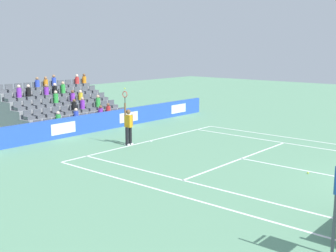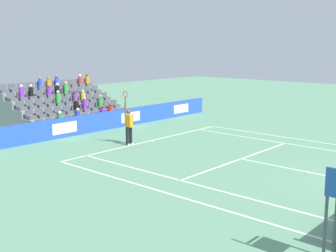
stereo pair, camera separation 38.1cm
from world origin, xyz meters
TOP-DOWN VIEW (x-y plane):
  - line_baseline at (0.00, -11.89)m, footprint 10.97×0.10m
  - line_service at (0.00, -6.40)m, footprint 8.23×0.10m
  - line_centre_service at (0.00, -3.20)m, footprint 0.10×6.40m
  - line_singles_sideline_left at (4.12, -5.95)m, footprint 0.10×11.89m
  - line_singles_sideline_right at (-4.12, -5.95)m, footprint 0.10×11.89m
  - line_doubles_sideline_left at (5.49, -5.95)m, footprint 0.10×11.89m
  - line_doubles_sideline_right at (-5.49, -5.95)m, footprint 0.10×11.89m
  - line_centre_mark at (0.00, -11.79)m, footprint 0.10×0.20m
  - sponsor_barrier at (-0.00, -15.97)m, footprint 19.41×0.22m
  - tennis_player at (1.33, -12.06)m, footprint 0.53×0.37m
  - stadium_stand at (-0.01, -19.54)m, footprint 6.82×4.75m
  - loose_tennis_ball at (0.32, -3.26)m, footprint 0.07×0.07m

SIDE VIEW (x-z plane):
  - line_baseline at x=0.00m, z-range 0.00..0.01m
  - line_service at x=0.00m, z-range 0.00..0.01m
  - line_centre_service at x=0.00m, z-range 0.00..0.01m
  - line_singles_sideline_left at x=4.12m, z-range 0.00..0.01m
  - line_singles_sideline_right at x=-4.12m, z-range 0.00..0.01m
  - line_doubles_sideline_left at x=5.49m, z-range 0.00..0.01m
  - line_doubles_sideline_right at x=-5.49m, z-range 0.00..0.01m
  - line_centre_mark at x=0.00m, z-range 0.00..0.01m
  - loose_tennis_ball at x=0.32m, z-range 0.00..0.07m
  - sponsor_barrier at x=0.00m, z-range 0.00..1.06m
  - stadium_stand at x=-0.01m, z-range -0.67..2.33m
  - tennis_player at x=1.33m, z-range -0.43..2.42m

